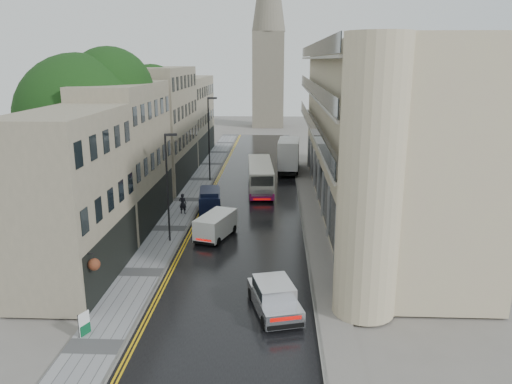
# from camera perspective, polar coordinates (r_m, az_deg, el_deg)

# --- Properties ---
(road) EXTENTS (9.00, 85.00, 0.02)m
(road) POSITION_cam_1_polar(r_m,az_deg,el_deg) (46.74, -0.60, -1.07)
(road) COLOR black
(road) RESTS_ON ground
(left_sidewalk) EXTENTS (2.70, 85.00, 0.12)m
(left_sidewalk) POSITION_cam_1_polar(r_m,az_deg,el_deg) (47.39, -7.68, -0.92)
(left_sidewalk) COLOR gray
(left_sidewalk) RESTS_ON ground
(right_sidewalk) EXTENTS (1.80, 85.00, 0.12)m
(right_sidewalk) POSITION_cam_1_polar(r_m,az_deg,el_deg) (46.75, 6.03, -1.09)
(right_sidewalk) COLOR slate
(right_sidewalk) RESTS_ON ground
(old_shop_row) EXTENTS (4.50, 56.00, 12.00)m
(old_shop_row) POSITION_cam_1_polar(r_m,az_deg,el_deg) (49.32, -11.56, 6.59)
(old_shop_row) COLOR gray
(old_shop_row) RESTS_ON ground
(modern_block) EXTENTS (8.00, 40.00, 14.00)m
(modern_block) POSITION_cam_1_polar(r_m,az_deg,el_deg) (44.46, 12.75, 6.95)
(modern_block) COLOR #BCA88C
(modern_block) RESTS_ON ground
(church_spire) EXTENTS (6.40, 6.40, 40.00)m
(church_spire) POSITION_cam_1_polar(r_m,az_deg,el_deg) (99.64, 1.46, 19.00)
(church_spire) COLOR #726A5A
(church_spire) RESTS_ON ground
(tree_near) EXTENTS (10.56, 10.56, 13.89)m
(tree_near) POSITION_cam_1_polar(r_m,az_deg,el_deg) (40.68, -19.18, 5.70)
(tree_near) COLOR black
(tree_near) RESTS_ON ground
(tree_far) EXTENTS (9.24, 9.24, 12.46)m
(tree_far) POSITION_cam_1_polar(r_m,az_deg,el_deg) (52.87, -13.71, 7.27)
(tree_far) COLOR black
(tree_far) RESTS_ON ground
(cream_bus) EXTENTS (2.97, 10.24, 2.76)m
(cream_bus) POSITION_cam_1_polar(r_m,az_deg,el_deg) (47.80, -0.66, 1.01)
(cream_bus) COLOR beige
(cream_bus) RESTS_ON road
(white_lorry) EXTENTS (2.72, 7.72, 3.99)m
(white_lorry) POSITION_cam_1_polar(r_m,az_deg,el_deg) (56.83, 2.64, 3.87)
(white_lorry) COLOR silver
(white_lorry) RESTS_ON road
(silver_hatchback) EXTENTS (3.07, 4.87, 1.69)m
(silver_hatchback) POSITION_cam_1_polar(r_m,az_deg,el_deg) (25.10, 0.96, -13.67)
(silver_hatchback) COLOR silver
(silver_hatchback) RESTS_ON road
(white_van) EXTENTS (2.96, 4.47, 1.86)m
(white_van) POSITION_cam_1_polar(r_m,az_deg,el_deg) (36.27, -6.75, -4.39)
(white_van) COLOR white
(white_van) RESTS_ON road
(navy_van) EXTENTS (2.27, 4.55, 2.23)m
(navy_van) POSITION_cam_1_polar(r_m,az_deg,el_deg) (41.73, -6.42, -1.53)
(navy_van) COLOR black
(navy_van) RESTS_ON road
(pedestrian) EXTENTS (0.70, 0.52, 1.77)m
(pedestrian) POSITION_cam_1_polar(r_m,az_deg,el_deg) (42.92, -8.37, -1.31)
(pedestrian) COLOR black
(pedestrian) RESTS_ON left_sidewalk
(lamp_post_near) EXTENTS (0.90, 0.32, 7.79)m
(lamp_post_near) POSITION_cam_1_polar(r_m,az_deg,el_deg) (35.86, -10.08, 0.37)
(lamp_post_near) COLOR black
(lamp_post_near) RESTS_ON left_sidewalk
(lamp_post_far) EXTENTS (1.02, 0.36, 8.90)m
(lamp_post_far) POSITION_cam_1_polar(r_m,az_deg,el_deg) (53.76, -5.40, 5.96)
(lamp_post_far) COLOR black
(lamp_post_far) RESTS_ON left_sidewalk
(estate_sign) EXTENTS (0.36, 0.66, 1.15)m
(estate_sign) POSITION_cam_1_polar(r_m,az_deg,el_deg) (25.89, -19.05, -14.04)
(estate_sign) COLOR white
(estate_sign) RESTS_ON left_sidewalk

